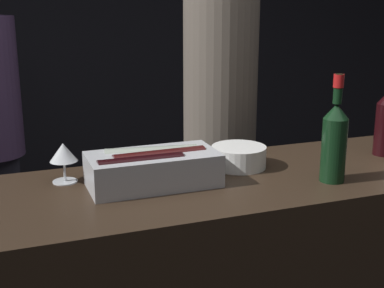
% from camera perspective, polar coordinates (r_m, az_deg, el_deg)
% --- Properties ---
extents(wall_back_chalkboard, '(6.40, 0.06, 2.80)m').
position_cam_1_polar(wall_back_chalkboard, '(3.94, -12.30, 12.35)').
color(wall_back_chalkboard, black).
rests_on(wall_back_chalkboard, ground_plane).
extents(ice_bin_with_bottles, '(0.41, 0.21, 0.11)m').
position_cam_1_polar(ice_bin_with_bottles, '(1.68, -4.24, -2.43)').
color(ice_bin_with_bottles, '#B7BABF').
rests_on(ice_bin_with_bottles, bar_counter).
extents(bowl_white, '(0.19, 0.19, 0.07)m').
position_cam_1_polar(bowl_white, '(1.87, 5.01, -1.29)').
color(bowl_white, white).
rests_on(bowl_white, bar_counter).
extents(wine_glass, '(0.09, 0.09, 0.13)m').
position_cam_1_polar(wine_glass, '(1.75, -13.55, -1.03)').
color(wine_glass, silver).
rests_on(wine_glass, bar_counter).
extents(red_wine_bottle_burgundy, '(0.08, 0.08, 0.35)m').
position_cam_1_polar(red_wine_bottle_burgundy, '(1.76, 14.96, 0.50)').
color(red_wine_bottle_burgundy, black).
rests_on(red_wine_bottle_burgundy, bar_counter).
extents(person_in_hoodie, '(0.33, 0.33, 1.79)m').
position_cam_1_polar(person_in_hoodie, '(2.44, 2.98, 1.78)').
color(person_in_hoodie, black).
rests_on(person_in_hoodie, ground_plane).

